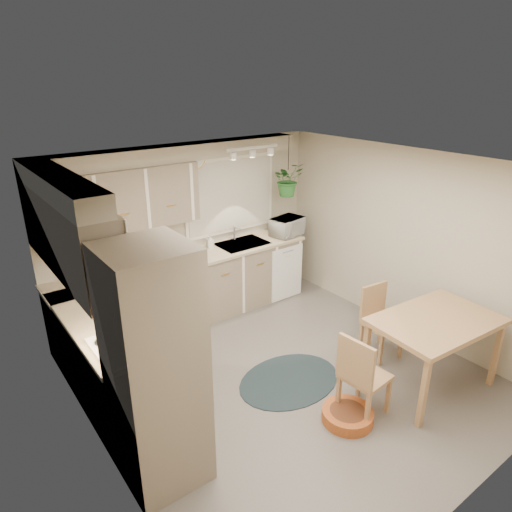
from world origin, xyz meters
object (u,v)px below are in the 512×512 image
Objects in this scene: chair_back at (383,323)px; pet_bed at (347,415)px; dining_table at (431,353)px; microwave at (287,225)px; braided_rug at (289,380)px; chair_left at (365,374)px.

chair_back reaches higher than pet_bed.
chair_back is at bearing 85.43° from dining_table.
dining_table is at bearing -106.73° from microwave.
dining_table is at bearing 91.36° from chair_back.
chair_back is (0.06, 0.70, 0.02)m from dining_table.
chair_back is 1.71× the size of pet_bed.
chair_back is at bearing 25.25° from pet_bed.
pet_bed is at bearing 31.19° from chair_back.
braided_rug is at bearing 140.73° from dining_table.
chair_left is 0.46m from pet_bed.
braided_rug is at bearing -6.24° from chair_back.
dining_table is at bearing 76.17° from chair_left.
pet_bed reaches higher than braided_rug.
chair_back is (0.97, 0.56, -0.02)m from chair_left.
chair_left is (-0.91, 0.14, 0.04)m from dining_table.
microwave is at bearing 150.44° from chair_left.
chair_back is 1.36m from pet_bed.
chair_left is 2.92m from microwave.
chair_left is 0.98m from braided_rug.
braided_rug is 2.47× the size of microwave.
pet_bed is at bearing 173.01° from dining_table.
microwave is (1.45, 1.77, 1.10)m from braided_rug.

